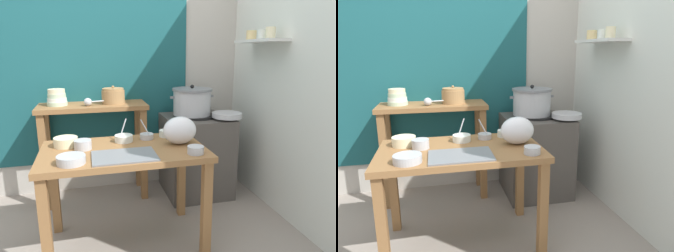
% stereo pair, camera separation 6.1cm
% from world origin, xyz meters
% --- Properties ---
extents(ground_plane, '(9.00, 9.00, 0.00)m').
position_xyz_m(ground_plane, '(0.00, 0.00, 0.00)').
color(ground_plane, gray).
extents(wall_back, '(4.40, 0.12, 2.60)m').
position_xyz_m(wall_back, '(0.08, 1.10, 1.30)').
color(wall_back, '#B2ADA3').
rests_on(wall_back, ground).
extents(wall_right, '(0.30, 3.20, 2.60)m').
position_xyz_m(wall_right, '(1.40, 0.20, 1.30)').
color(wall_right, silver).
rests_on(wall_right, ground).
extents(prep_table, '(1.10, 0.66, 0.72)m').
position_xyz_m(prep_table, '(0.03, 0.02, 0.61)').
color(prep_table, olive).
rests_on(prep_table, ground).
extents(back_shelf_table, '(0.96, 0.40, 0.90)m').
position_xyz_m(back_shelf_table, '(-0.14, 0.83, 0.68)').
color(back_shelf_table, olive).
rests_on(back_shelf_table, ground).
extents(stove_block, '(0.60, 0.61, 0.78)m').
position_xyz_m(stove_block, '(0.81, 0.70, 0.38)').
color(stove_block, '#4C4742').
rests_on(stove_block, ground).
extents(steamer_pot, '(0.42, 0.38, 0.28)m').
position_xyz_m(steamer_pot, '(0.77, 0.72, 0.91)').
color(steamer_pot, '#B7BABF').
rests_on(steamer_pot, stove_block).
extents(clay_pot, '(0.21, 0.21, 0.16)m').
position_xyz_m(clay_pot, '(0.04, 0.83, 0.97)').
color(clay_pot, '#A37A4C').
rests_on(clay_pot, back_shelf_table).
extents(bowl_stack_enamel, '(0.17, 0.17, 0.15)m').
position_xyz_m(bowl_stack_enamel, '(-0.44, 0.85, 0.97)').
color(bowl_stack_enamel, '#B7D1AD').
rests_on(bowl_stack_enamel, back_shelf_table).
extents(ladle, '(0.30, 0.09, 0.07)m').
position_xyz_m(ladle, '(-0.17, 0.76, 0.93)').
color(ladle, '#B7BABF').
rests_on(ladle, back_shelf_table).
extents(serving_tray, '(0.40, 0.28, 0.01)m').
position_xyz_m(serving_tray, '(0.02, -0.15, 0.72)').
color(serving_tray, slate).
rests_on(serving_tray, prep_table).
extents(plastic_bag, '(0.24, 0.18, 0.20)m').
position_xyz_m(plastic_bag, '(0.44, 0.03, 0.82)').
color(plastic_bag, white).
rests_on(plastic_bag, prep_table).
extents(wide_pan, '(0.27, 0.27, 0.04)m').
position_xyz_m(wide_pan, '(1.03, 0.52, 0.80)').
color(wide_pan, '#B7BABF').
rests_on(wide_pan, stove_block).
extents(prep_bowl_0, '(0.16, 0.16, 0.06)m').
position_xyz_m(prep_bowl_0, '(-0.35, 0.17, 0.75)').
color(prep_bowl_0, beige).
rests_on(prep_bowl_0, prep_table).
extents(prep_bowl_1, '(0.13, 0.13, 0.17)m').
position_xyz_m(prep_bowl_1, '(0.05, 0.18, 0.75)').
color(prep_bowl_1, silver).
rests_on(prep_bowl_1, prep_table).
extents(prep_bowl_2, '(0.17, 0.17, 0.05)m').
position_xyz_m(prep_bowl_2, '(-0.30, -0.19, 0.75)').
color(prep_bowl_2, '#B7BABF').
rests_on(prep_bowl_2, prep_table).
extents(prep_bowl_3, '(0.10, 0.10, 0.15)m').
position_xyz_m(prep_bowl_3, '(0.23, 0.21, 0.74)').
color(prep_bowl_3, '#B7BABF').
rests_on(prep_bowl_3, prep_table).
extents(prep_bowl_4, '(0.10, 0.10, 0.05)m').
position_xyz_m(prep_bowl_4, '(0.39, 0.24, 0.75)').
color(prep_bowl_4, silver).
rests_on(prep_bowl_4, prep_table).
extents(prep_bowl_5, '(0.12, 0.12, 0.06)m').
position_xyz_m(prep_bowl_5, '(-0.23, 0.07, 0.76)').
color(prep_bowl_5, '#B7BABF').
rests_on(prep_bowl_5, prep_table).
extents(prep_bowl_6, '(0.11, 0.11, 0.05)m').
position_xyz_m(prep_bowl_6, '(0.47, -0.21, 0.75)').
color(prep_bowl_6, '#B7BABF').
rests_on(prep_bowl_6, prep_table).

